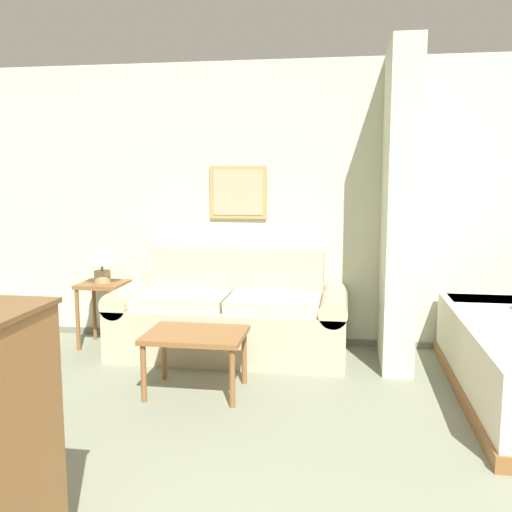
{
  "coord_description": "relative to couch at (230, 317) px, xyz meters",
  "views": [
    {
      "loc": [
        0.55,
        -1.22,
        1.57
      ],
      "look_at": [
        -0.03,
        2.41,
        1.05
      ],
      "focal_mm": 40.0,
      "sensor_mm": 36.0,
      "label": 1
    }
  ],
  "objects": [
    {
      "name": "wall_back",
      "position": [
        0.44,
        0.48,
        0.97
      ],
      "size": [
        7.42,
        0.16,
        2.6
      ],
      "color": "beige",
      "rests_on": "ground_plane"
    },
    {
      "name": "wall_partition_pillar",
      "position": [
        1.42,
        -0.01,
        0.97
      ],
      "size": [
        0.24,
        0.86,
        2.6
      ],
      "color": "beige",
      "rests_on": "ground_plane"
    },
    {
      "name": "couch",
      "position": [
        0.0,
        0.0,
        0.0
      ],
      "size": [
        2.05,
        0.84,
        0.9
      ],
      "color": "#B7AD8E",
      "rests_on": "ground_plane"
    },
    {
      "name": "coffee_table",
      "position": [
        -0.06,
        -0.94,
        0.07
      ],
      "size": [
        0.71,
        0.54,
        0.45
      ],
      "color": "brown",
      "rests_on": "ground_plane"
    },
    {
      "name": "side_table",
      "position": [
        -1.21,
        0.05,
        0.15
      ],
      "size": [
        0.41,
        0.41,
        0.6
      ],
      "color": "brown",
      "rests_on": "ground_plane"
    },
    {
      "name": "table_lamp",
      "position": [
        -1.21,
        0.05,
        0.53
      ],
      "size": [
        0.34,
        0.34,
        0.38
      ],
      "color": "tan",
      "rests_on": "side_table"
    }
  ]
}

